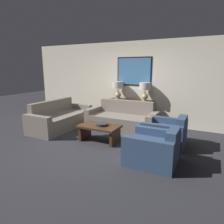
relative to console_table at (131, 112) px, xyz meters
The scene contains 11 objects.
ground_plane 2.11m from the console_table, 90.00° to the right, with size 20.00×20.00×0.00m, color #28282D.
back_wall 0.97m from the console_table, 90.00° to the left, with size 8.00×0.12×2.65m.
console_table is the anchor object (origin of this frame).
table_lamp_left 0.91m from the console_table, behind, with size 0.36×0.36×0.56m.
table_lamp_right 0.91m from the console_table, ahead, with size 0.36×0.36×0.56m.
couch_by_back_wall 0.69m from the console_table, 90.00° to the right, with size 2.08×0.90×0.84m.
couch_by_side 2.25m from the console_table, 141.43° to the right, with size 0.90×2.08×0.84m.
coffee_table 1.86m from the console_table, 92.86° to the right, with size 1.01×0.60×0.41m.
decorative_bowl 1.83m from the console_table, 90.91° to the right, with size 0.30×0.30×0.06m.
armchair_near_back_wall 1.97m from the console_table, 42.84° to the right, with size 0.94×0.87×0.73m.
armchair_near_camera 2.78m from the console_table, 58.84° to the right, with size 0.94×0.87×0.73m.
Camera 1 is at (2.37, -3.90, 1.82)m, focal length 32.00 mm.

